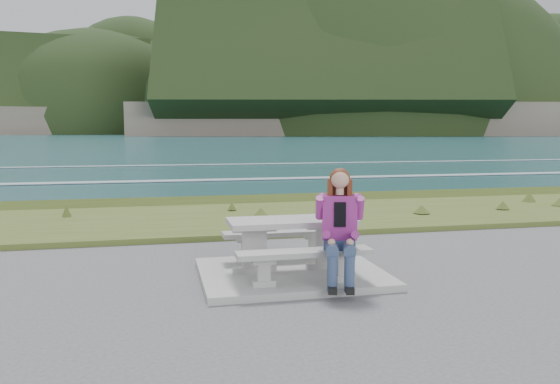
{
  "coord_description": "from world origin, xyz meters",
  "views": [
    {
      "loc": [
        -1.85,
        -7.45,
        2.13
      ],
      "look_at": [
        0.1,
        1.2,
        1.1
      ],
      "focal_mm": 35.0,
      "sensor_mm": 36.0,
      "label": 1
    }
  ],
  "objects_px": {
    "bench_landward": "(304,258)",
    "seated_woman": "(340,243)",
    "picnic_table": "(291,230)",
    "bench_seaward": "(281,237)"
  },
  "relations": [
    {
      "from": "bench_landward",
      "to": "seated_woman",
      "type": "bearing_deg",
      "value": -17.63
    },
    {
      "from": "picnic_table",
      "to": "seated_woman",
      "type": "height_order",
      "value": "seated_woman"
    },
    {
      "from": "bench_seaward",
      "to": "seated_woman",
      "type": "height_order",
      "value": "seated_woman"
    },
    {
      "from": "picnic_table",
      "to": "bench_landward",
      "type": "distance_m",
      "value": 0.74
    },
    {
      "from": "bench_landward",
      "to": "seated_woman",
      "type": "height_order",
      "value": "seated_woman"
    },
    {
      "from": "bench_landward",
      "to": "bench_seaward",
      "type": "distance_m",
      "value": 1.4
    },
    {
      "from": "picnic_table",
      "to": "bench_landward",
      "type": "xyz_separation_m",
      "value": [
        0.0,
        -0.7,
        -0.23
      ]
    },
    {
      "from": "bench_landward",
      "to": "bench_seaward",
      "type": "xyz_separation_m",
      "value": [
        0.0,
        1.4,
        0.0
      ]
    },
    {
      "from": "seated_woman",
      "to": "picnic_table",
      "type": "bearing_deg",
      "value": 133.12
    },
    {
      "from": "bench_seaward",
      "to": "bench_landward",
      "type": "bearing_deg",
      "value": -90.0
    }
  ]
}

